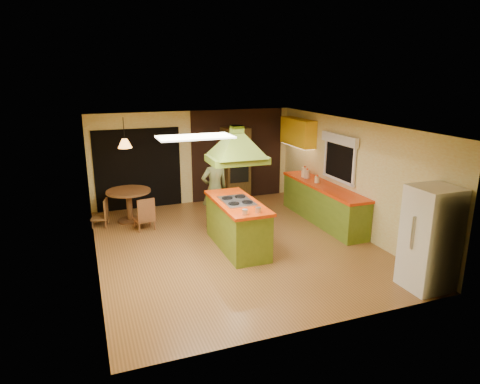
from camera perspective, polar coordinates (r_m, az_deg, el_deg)
name	(u,v)px	position (r m, az deg, el deg)	size (l,w,h in m)	color
ground	(235,244)	(9.04, -0.69, -6.99)	(6.50, 6.50, 0.00)	#956230
room_walls	(235,187)	(8.63, -0.72, 0.69)	(5.50, 6.50, 6.50)	beige
ceiling_plane	(234,125)	(8.39, -0.74, 8.96)	(6.50, 6.50, 0.00)	silver
brick_panel	(238,155)	(12.01, -0.32, 5.00)	(2.64, 0.03, 2.50)	#381E14
nook_opening	(138,169)	(11.42, -13.41, 2.98)	(2.20, 0.03, 2.10)	black
right_counter	(323,203)	(10.40, 10.96, -1.47)	(0.62, 3.05, 0.92)	olive
upper_cabinets	(298,132)	(11.50, 7.72, 7.92)	(0.34, 1.40, 0.70)	yellow
window_right	(340,150)	(10.06, 13.15, 5.50)	(0.12, 1.35, 1.06)	black
fluor_panel	(195,137)	(6.93, -5.99, 7.30)	(1.20, 0.60, 0.03)	white
kitchen_island	(237,224)	(8.71, -0.39, -4.33)	(0.81, 2.00, 1.01)	olive
range_hood	(237,139)	(8.27, -0.41, 7.09)	(1.12, 0.82, 0.80)	#5D771D
man	(215,189)	(9.79, -3.38, 0.38)	(0.66, 0.43, 1.80)	#4E552D
refrigerator	(430,238)	(7.66, 24.02, -5.68)	(0.72, 0.68, 1.75)	white
wall_oven	(236,165)	(11.74, -0.59, 3.63)	(0.71, 0.63, 2.05)	#4A3617
dining_table	(129,200)	(10.54, -14.58, -0.98)	(1.04, 1.04, 0.78)	brown
chair_left	(99,213)	(10.47, -18.24, -2.67)	(0.36, 0.36, 0.65)	brown
chair_near	(144,213)	(10.00, -12.68, -2.77)	(0.42, 0.42, 0.77)	brown
pendant_lamp	(125,143)	(10.24, -15.10, 6.27)	(0.32, 0.32, 0.21)	#FF9E3F
canister_large	(305,172)	(10.93, 8.62, 2.62)	(0.17, 0.17, 0.24)	#FFF4CD
canister_medium	(307,174)	(10.82, 8.95, 2.38)	(0.15, 0.15, 0.21)	beige
canister_small	(317,179)	(10.42, 10.23, 1.65)	(0.12, 0.12, 0.15)	#F6ECC6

